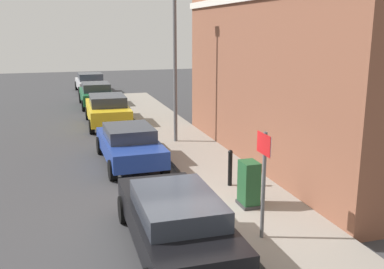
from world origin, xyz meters
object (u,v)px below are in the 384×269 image
Objects in this scene: car_silver at (90,82)px; utility_cabinet at (249,186)px; lamppost at (175,60)px; street_sign at (264,169)px; bollard_near_cabinet at (230,167)px; car_green at (96,94)px; car_black at (175,220)px; car_yellow at (108,110)px; car_blue at (129,144)px.

car_silver is 23.17m from utility_cabinet.
car_silver is 16.49m from lamppost.
bollard_near_cabinet is at bearing 80.42° from street_sign.
car_green is at bearing 95.73° from street_sign.
car_silver is 0.77× the size of lamppost.
car_green is at bearing 0.32° from car_black.
car_yellow is 11.52m from utility_cabinet.
utility_cabinet is at bearing -56.56° from car_black.
utility_cabinet is at bearing 75.29° from street_sign.
car_green is at bearing 97.76° from utility_cabinet.
utility_cabinet is 1.11× the size of bollard_near_cabinet.
utility_cabinet is 0.50× the size of street_sign.
car_silver is at bearing 0.03° from car_black.
car_silver is at bearing -1.18° from car_green.
car_blue is 18.16m from car_silver.
car_yellow is at bearing 116.26° from lamppost.
car_silver is 4.24× the size of bollard_near_cabinet.
lamppost reaches higher than car_black.
car_black is 24.55m from car_silver.
car_silver reaches higher than car_black.
lamppost reaches higher than bollard_near_cabinet.
street_sign is (1.84, -0.18, 0.95)m from car_black.
car_blue is 3.67× the size of utility_cabinet.
car_silver is (0.10, 24.55, 0.01)m from car_black.
street_sign is (1.75, -24.73, 0.94)m from car_silver.
car_yellow is 3.80× the size of utility_cabinet.
bollard_near_cabinet is (2.38, 3.01, -0.01)m from car_black.
car_green is 3.50× the size of utility_cabinet.
utility_cabinet is at bearing -172.33° from car_green.
street_sign is (1.86, -18.56, 0.92)m from car_green.
utility_cabinet is (2.24, -11.30, -0.09)m from car_yellow.
lamppost is (2.21, 8.40, 2.59)m from car_black.
car_green reaches higher than car_silver.
car_green is 10.54m from lamppost.
car_black is 3.84m from bollard_near_cabinet.
car_blue is 6.39m from car_yellow.
car_green is 15.55m from bollard_near_cabinet.
car_yellow is 10.05m from bollard_near_cabinet.
car_blue is (0.07, 6.40, -0.02)m from car_black.
car_blue is at bearing 178.32° from car_silver.
car_blue is at bearing -136.76° from lamppost.
lamppost is at bearing -152.90° from car_yellow.
lamppost is (2.11, -16.15, 2.59)m from car_silver.
bollard_near_cabinet is (2.31, -3.38, 0.01)m from car_blue.
street_sign is (1.80, -12.97, 0.89)m from car_yellow.
lamppost reaches higher than utility_cabinet.
car_yellow is at bearing 97.91° from street_sign.
car_yellow reaches higher than car_blue.
street_sign reaches higher than car_black.
bollard_near_cabinet is (2.28, -21.54, -0.01)m from car_silver.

